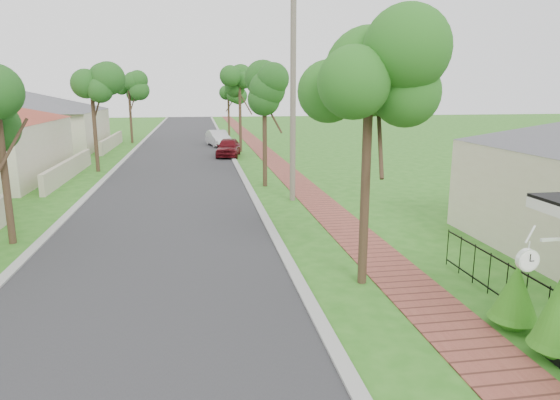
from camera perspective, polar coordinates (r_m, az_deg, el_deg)
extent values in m
plane|color=#296919|center=(9.45, 2.33, -17.25)|extent=(160.00, 160.00, 0.00)
cube|color=#28282B|center=(28.44, -11.84, 2.80)|extent=(7.00, 120.00, 0.02)
cube|color=#9E9E99|center=(28.51, -4.49, 3.05)|extent=(0.30, 120.00, 0.10)
cube|color=#9E9E99|center=(28.84, -19.10, 2.51)|extent=(0.30, 120.00, 0.10)
cube|color=brown|center=(28.84, 0.68, 3.20)|extent=(1.50, 120.00, 0.03)
cube|color=black|center=(11.03, 28.50, -8.87)|extent=(0.03, 8.00, 0.03)
cube|color=black|center=(11.33, 28.07, -12.66)|extent=(0.03, 8.00, 0.03)
cylinder|color=black|center=(11.19, 28.26, -11.03)|extent=(0.02, 0.02, 1.00)
cylinder|color=black|center=(11.68, 26.27, -9.85)|extent=(0.02, 0.02, 1.00)
cylinder|color=black|center=(12.18, 24.46, -8.75)|extent=(0.02, 0.02, 1.00)
cylinder|color=black|center=(12.70, 22.80, -7.74)|extent=(0.02, 0.02, 1.00)
cylinder|color=black|center=(13.24, 21.29, -6.80)|extent=(0.02, 0.02, 1.00)
cylinder|color=black|center=(13.78, 19.89, -5.93)|extent=(0.02, 0.02, 1.00)
cylinder|color=black|center=(14.33, 18.61, -5.13)|extent=(0.02, 0.02, 1.00)
cylinder|color=#382619|center=(24.35, -1.76, 6.86)|extent=(0.22, 0.22, 4.55)
sphere|color=#124617|center=(24.23, -1.79, 12.53)|extent=(1.70, 1.70, 1.70)
cylinder|color=#382619|center=(38.22, -4.57, 9.17)|extent=(0.22, 0.22, 4.90)
sphere|color=#124617|center=(38.15, -4.64, 13.05)|extent=(1.70, 1.70, 1.70)
cylinder|color=#382619|center=(52.18, -5.88, 9.66)|extent=(0.22, 0.22, 4.20)
sphere|color=#124617|center=(52.12, -5.93, 12.10)|extent=(1.70, 1.70, 1.70)
cylinder|color=#382619|center=(17.27, -28.85, 1.77)|extent=(0.22, 0.22, 3.85)
cylinder|color=#382619|center=(30.66, -20.40, 7.60)|extent=(0.22, 0.22, 4.90)
sphere|color=#124617|center=(30.58, -20.78, 12.43)|extent=(1.70, 1.70, 1.70)
cylinder|color=#382619|center=(46.45, -16.70, 9.07)|extent=(0.22, 0.22, 4.55)
sphere|color=#124617|center=(46.39, -16.89, 12.03)|extent=(1.70, 1.70, 1.70)
sphere|color=#296614|center=(10.39, 29.00, -13.77)|extent=(0.73, 0.73, 0.73)
sphere|color=#296614|center=(11.30, 25.10, -11.67)|extent=(0.76, 0.76, 0.76)
cone|color=#296614|center=(11.11, 25.35, -9.24)|extent=(0.86, 0.86, 1.03)
cube|color=#BFB299|center=(29.16, -22.95, 3.31)|extent=(0.25, 10.00, 1.00)
cube|color=beige|center=(44.19, -27.03, 7.07)|extent=(11.00, 10.00, 3.00)
pyramid|color=#4C4C51|center=(44.09, -27.33, 10.04)|extent=(15.56, 15.56, 1.60)
cube|color=#BFB299|center=(42.79, -18.67, 6.29)|extent=(0.25, 10.00, 1.00)
imported|color=#590D14|center=(35.67, -5.93, 5.99)|extent=(2.12, 4.00, 1.30)
imported|color=silver|center=(42.38, -7.07, 7.00)|extent=(2.15, 4.14, 1.30)
cylinder|color=#382619|center=(12.04, 9.71, 1.13)|extent=(0.22, 0.22, 4.69)
sphere|color=#2A6B1F|center=(11.81, 10.16, 13.00)|extent=(2.33, 2.33, 2.33)
cylinder|color=#6F6356|center=(21.04, 1.50, 12.14)|extent=(0.24, 0.24, 9.07)
cube|color=white|center=(9.53, 29.23, -3.93)|extent=(0.65, 0.05, 0.05)
cylinder|color=white|center=(9.25, 26.54, -5.06)|extent=(0.02, 0.02, 0.28)
cylinder|color=white|center=(9.30, 26.43, -6.15)|extent=(0.39, 0.10, 0.39)
cylinder|color=white|center=(9.26, 26.63, -6.25)|extent=(0.33, 0.01, 0.33)
cylinder|color=white|center=(9.35, 26.24, -6.05)|extent=(0.33, 0.01, 0.33)
cube|color=black|center=(9.24, 26.70, -5.92)|extent=(0.01, 0.01, 0.13)
cube|color=black|center=(9.28, 26.85, -6.25)|extent=(0.08, 0.01, 0.02)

